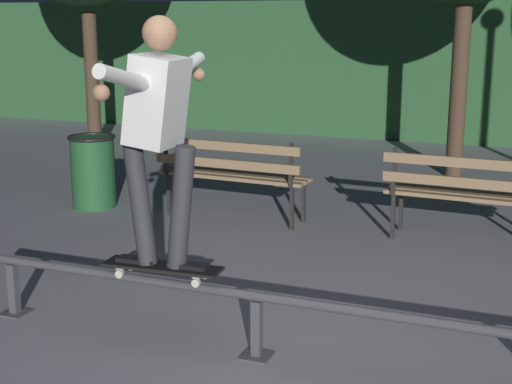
% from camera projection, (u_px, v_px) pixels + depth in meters
% --- Properties ---
extents(ground_plane, '(90.00, 90.00, 0.00)m').
position_uv_depth(ground_plane, '(242.00, 373.00, 4.40)').
color(ground_plane, gray).
extents(hedge_backdrop, '(24.00, 1.20, 2.34)m').
position_uv_depth(hedge_backdrop, '(455.00, 71.00, 12.57)').
color(hedge_backdrop, '#2D5B33').
rests_on(hedge_backdrop, ground).
extents(grind_rail, '(4.37, 0.18, 0.43)m').
position_uv_depth(grind_rail, '(257.00, 306.00, 4.53)').
color(grind_rail, '#47474C').
rests_on(grind_rail, ground).
extents(skateboard, '(0.79, 0.25, 0.09)m').
position_uv_depth(skateboard, '(162.00, 267.00, 4.73)').
color(skateboard, black).
rests_on(skateboard, grind_rail).
extents(skateboarder, '(0.63, 1.41, 1.56)m').
position_uv_depth(skateboarder, '(158.00, 122.00, 4.51)').
color(skateboarder, black).
rests_on(skateboarder, skateboard).
extents(park_bench_leftmost, '(1.62, 0.48, 0.88)m').
position_uv_depth(park_bench_leftmost, '(231.00, 170.00, 7.58)').
color(park_bench_leftmost, '#282623').
rests_on(park_bench_leftmost, ground).
extents(park_bench_left_center, '(1.62, 0.48, 0.88)m').
position_uv_depth(park_bench_left_center, '(473.00, 189.00, 6.71)').
color(park_bench_left_center, '#282623').
rests_on(park_bench_left_center, ground).
extents(trash_can, '(0.52, 0.52, 0.80)m').
position_uv_depth(trash_can, '(93.00, 170.00, 8.16)').
color(trash_can, '#23562D').
rests_on(trash_can, ground).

